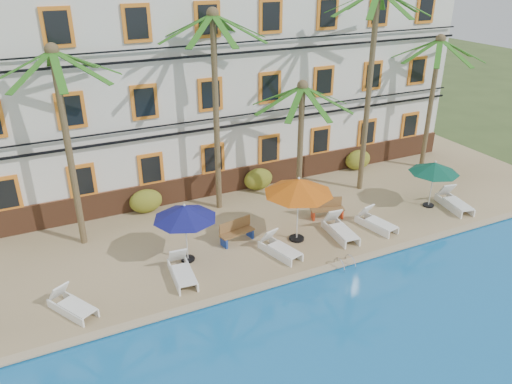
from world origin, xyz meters
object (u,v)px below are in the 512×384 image
bench_left (236,231)px  lounger_f (454,201)px  palm_a (64,122)px  umbrella_blue (185,213)px  lounger_a (72,304)px  lounger_d (340,229)px  pool_ladder (345,265)px  palm_d (371,67)px  umbrella_red (299,187)px  palm_b (215,88)px  lounger_e (376,222)px  lounger_c (279,248)px  palm_e (434,83)px  palm_c (301,123)px  bench_right (327,208)px  lounger_b (182,271)px  umbrella_green (434,168)px

bench_left → lounger_f: bearing=-8.9°
palm_a → umbrella_blue: size_ratio=3.28×
lounger_a → bench_left: size_ratio=1.24×
lounger_d → pool_ladder: (-1.11, -1.97, -0.31)m
palm_d → umbrella_red: (-5.40, -3.03, -3.66)m
bench_left → pool_ladder: bench_left is taller
palm_b → lounger_e: 8.92m
palm_b → lounger_f: palm_b is taller
lounger_c → lounger_f: size_ratio=0.93×
palm_e → lounger_c: 13.06m
lounger_f → palm_c: bearing=148.5°
palm_a → bench_left: palm_a is taller
lounger_e → bench_right: bench_right is taller
palm_e → bench_right: palm_e is taller
lounger_b → lounger_e: bearing=-0.1°
palm_d → lounger_c: 9.50m
palm_a → lounger_b: 6.98m
umbrella_red → umbrella_green: size_ratio=1.24×
palm_b → palm_d: bearing=-8.7°
palm_c → pool_ladder: 6.90m
lounger_e → umbrella_green: bearing=9.4°
umbrella_blue → lounger_e: umbrella_blue is taller
pool_ladder → lounger_a: bearing=170.4°
bench_left → bench_right: size_ratio=0.99×
palm_d → lounger_d: palm_d is taller
bench_right → pool_ladder: (-1.51, -3.59, -0.47)m
lounger_c → bench_left: bench_left is taller
palm_c → lounger_f: (6.15, -3.77, -3.55)m
palm_b → lounger_b: (-3.34, -4.72, -5.32)m
palm_c → lounger_e: palm_c is taller
lounger_b → lounger_f: bearing=-0.3°
palm_c → palm_b: bearing=164.6°
palm_a → umbrella_green: bearing=-13.5°
palm_d → umbrella_blue: palm_d is taller
palm_e → palm_b: bearing=178.9°
pool_ladder → lounger_e: bearing=32.9°
pool_ladder → palm_b: bearing=110.5°
umbrella_green → lounger_f: size_ratio=1.06×
lounger_e → bench_right: 2.21m
palm_c → umbrella_red: bearing=-121.1°
palm_c → pool_ladder: size_ratio=7.80×
bench_left → pool_ladder: (2.99, -3.44, -0.47)m
lounger_e → pool_ladder: size_ratio=2.67×
palm_b → bench_left: bearing=-99.4°
bench_left → bench_right: same height
umbrella_red → pool_ladder: (0.68, -2.47, -2.41)m
lounger_d → bench_right: bearing=76.0°
palm_b → palm_c: palm_b is taller
lounger_c → lounger_e: lounger_c is taller
umbrella_red → palm_a: bearing=155.7°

